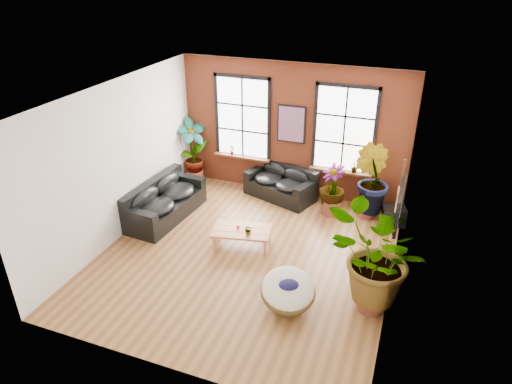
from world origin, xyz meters
TOP-DOWN VIEW (x-y plane):
  - room at (0.00, 0.15)m, footprint 6.04×6.54m
  - sofa_back at (-0.13, 2.88)m, footprint 2.02×1.43m
  - sofa_left at (-2.52, 0.86)m, footprint 1.13×2.36m
  - coffee_table at (-0.24, 0.33)m, footprint 1.39×0.97m
  - papasan_chair at (1.31, -1.27)m, footprint 1.31×1.31m
  - poster at (0.00, 3.18)m, footprint 0.74×0.06m
  - tv_wall_unit at (2.93, 0.60)m, footprint 0.13×1.86m
  - media_box at (2.82, 2.48)m, footprint 0.63×0.56m
  - pot_back_left at (-2.69, 2.85)m, footprint 0.54×0.54m
  - pot_back_right at (2.16, 2.65)m, footprint 0.62×0.62m
  - pot_right_wall at (2.74, -0.76)m, footprint 0.49×0.49m
  - pot_mid at (1.32, 2.47)m, footprint 0.63×0.63m
  - floor_plant_back_left at (-2.73, 2.86)m, footprint 1.05×1.11m
  - floor_plant_back_right at (2.18, 2.65)m, footprint 1.18×1.14m
  - floor_plant_right_wall at (2.73, -0.76)m, footprint 2.15×2.17m
  - floor_plant_mid at (1.30, 2.49)m, footprint 0.91×0.91m
  - table_plant at (-0.02, 0.20)m, footprint 0.25×0.24m
  - sill_plant_left at (-1.65, 3.13)m, footprint 0.17×0.17m
  - sill_plant_right at (1.70, 3.13)m, footprint 0.19×0.19m

SIDE VIEW (x-z plane):
  - pot_back_right at x=2.16m, z-range 0.00..0.34m
  - pot_back_left at x=-2.69m, z-range 0.00..0.34m
  - pot_right_wall at x=2.74m, z-range 0.00..0.36m
  - pot_mid at x=1.32m, z-range 0.00..0.37m
  - media_box at x=2.82m, z-range 0.00..0.45m
  - coffee_table at x=-0.24m, z-range 0.12..0.60m
  - sofa_back at x=-0.13m, z-range -0.04..0.80m
  - papasan_chair at x=1.31m, z-range 0.01..0.76m
  - sofa_left at x=-2.52m, z-range -0.04..0.86m
  - table_plant at x=-0.02m, z-range 0.41..0.63m
  - floor_plant_mid at x=1.30m, z-range 0.14..1.29m
  - floor_plant_back_right at x=2.18m, z-range 0.15..1.82m
  - floor_plant_back_left at x=-2.73m, z-range 0.15..1.89m
  - sill_plant_left at x=-1.65m, z-range 0.90..1.17m
  - sill_plant_right at x=1.70m, z-range 0.90..1.17m
  - floor_plant_right_wall at x=2.73m, z-range 0.16..1.98m
  - tv_wall_unit at x=2.93m, z-range 0.94..2.14m
  - room at x=0.00m, z-range -0.02..3.52m
  - poster at x=0.00m, z-range 1.46..2.44m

